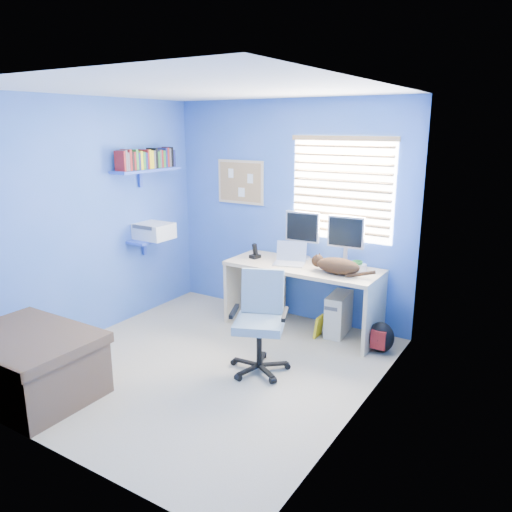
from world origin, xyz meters
The scene contains 23 objects.
floor centered at (0.00, 0.00, 0.00)m, with size 3.00×3.20×0.00m, color #BAB098.
ceiling centered at (0.00, 0.00, 2.50)m, with size 3.00×3.20×0.00m, color white.
wall_back centered at (0.00, 1.60, 1.25)m, with size 3.00×0.01×2.50m, color blue.
wall_front centered at (0.00, -1.60, 1.25)m, with size 3.00×0.01×2.50m, color blue.
wall_left centered at (-1.50, 0.00, 1.25)m, with size 0.01×3.20×2.50m, color blue.
wall_right centered at (1.50, 0.00, 1.25)m, with size 0.01×3.20×2.50m, color blue.
desk centered at (0.37, 1.26, 0.37)m, with size 1.69×0.65×0.74m, color #D3B486.
laptop centered at (0.23, 1.21, 0.85)m, with size 0.33×0.26×0.22m, color silver.
monitor_left centered at (0.24, 1.51, 1.01)m, with size 0.40×0.12×0.54m, color silver.
monitor_right centered at (0.75, 1.51, 1.01)m, with size 0.40×0.12×0.54m, color silver.
phone centered at (-0.23, 1.24, 0.82)m, with size 0.09×0.11×0.17m, color black.
mug centered at (0.94, 1.39, 0.79)m, with size 0.10×0.09×0.10m, color #20752B.
cd_spindle centered at (0.97, 1.39, 0.78)m, with size 0.13×0.13×0.07m, color silver.
cat centered at (0.81, 1.17, 0.82)m, with size 0.46×0.24×0.16m, color black.
tower_pc centered at (0.76, 1.36, 0.23)m, with size 0.19×0.44×0.45m, color beige.
drawer_boxes centered at (-0.13, 1.34, 0.27)m, with size 0.35×0.28×0.54m, color #CFB47F.
yellow_book centered at (0.62, 1.16, 0.12)m, with size 0.03×0.17×0.24m, color yellow.
backpack centered at (1.31, 1.15, 0.16)m, with size 0.27×0.20×0.32m, color black.
bed_corner centered at (-0.95, -1.20, 0.27)m, with size 1.13×0.80×0.54m, color #4E3828.
office_chair centered at (0.47, 0.21, 0.34)m, with size 0.70×0.70×0.92m.
window_blinds centered at (0.65, 1.57, 1.55)m, with size 1.15×0.05×1.10m.
corkboard centered at (-0.65, 1.58, 1.55)m, with size 0.64×0.02×0.52m.
wall_shelves centered at (-1.35, 0.75, 1.43)m, with size 0.42×0.90×1.05m.
Camera 1 is at (2.69, -3.42, 2.21)m, focal length 35.00 mm.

